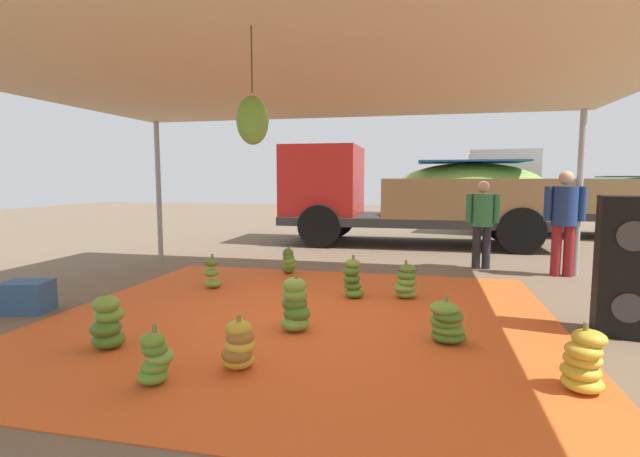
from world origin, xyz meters
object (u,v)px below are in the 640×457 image
Objects in this scene: cargo_truck_main at (410,193)px; crate_0 at (27,297)px; banana_bunch_3 at (108,323)px; banana_bunch_9 at (239,346)px; banana_bunch_4 at (583,362)px; worker_0 at (564,215)px; banana_bunch_8 at (353,280)px; banana_bunch_5 at (406,282)px; banana_bunch_7 at (212,274)px; banana_bunch_0 at (447,323)px; cargo_truck_far at (583,194)px; banana_bunch_6 at (289,262)px; worker_1 at (482,218)px; banana_bunch_2 at (295,306)px; banana_bunch_1 at (155,359)px; speaker_stack at (622,266)px.

cargo_truck_main reaches higher than crate_0.
banana_bunch_3 is 8.35m from cargo_truck_main.
banana_bunch_4 is at bearing 4.08° from banana_bunch_9.
banana_bunch_8 is at bearing -145.32° from worker_0.
cargo_truck_main is (-0.14, 5.38, 1.03)m from banana_bunch_5.
banana_bunch_7 is at bearing -179.86° from banana_bunch_5.
banana_bunch_5 is at bearing 105.68° from banana_bunch_0.
banana_bunch_7 is 0.07× the size of cargo_truck_far.
banana_bunch_0 is 0.91× the size of banana_bunch_5.
banana_bunch_4 reaches higher than banana_bunch_6.
banana_bunch_3 is 6.33m from worker_1.
cargo_truck_far reaches higher than banana_bunch_4.
worker_0 reaches higher than banana_bunch_9.
cargo_truck_main reaches higher than banana_bunch_4.
cargo_truck_far is (5.59, 9.75, 0.90)m from banana_bunch_2.
banana_bunch_4 is at bearing -19.68° from banana_bunch_2.
cargo_truck_main reaches higher than banana_bunch_8.
banana_bunch_5 reaches higher than banana_bunch_7.
banana_bunch_4 is 1.03× the size of banana_bunch_5.
banana_bunch_9 is (1.53, -2.69, -0.01)m from banana_bunch_7.
cargo_truck_main is at bearing 72.20° from banana_bunch_3.
banana_bunch_8 is at bearing -46.12° from banana_bunch_6.
cargo_truck_main is at bearing 91.44° from banana_bunch_5.
banana_bunch_3 is 4.09m from banana_bunch_4.
banana_bunch_2 is (0.72, 1.49, 0.07)m from banana_bunch_1.
speaker_stack is 2.80× the size of crate_0.
banana_bunch_1 is 0.33× the size of speaker_stack.
banana_bunch_4 is 4.74m from worker_0.
banana_bunch_6 is 0.80× the size of banana_bunch_8.
banana_bunch_6 is 4.58m from worker_0.
banana_bunch_3 is 1.98m from crate_0.
banana_bunch_2 is at bearing -133.93° from worker_0.
cargo_truck_far is at bearing 60.71° from banana_bunch_1.
banana_bunch_7 is 5.12m from speaker_stack.
banana_bunch_6 is at bearing -158.95° from worker_1.
crate_0 is at bearing -151.83° from worker_0.
worker_0 is 1.11× the size of worker_1.
banana_bunch_7 is (-1.00, 3.09, 0.01)m from banana_bunch_1.
banana_bunch_7 is (-0.81, -1.22, -0.00)m from banana_bunch_6.
banana_bunch_9 is 0.07× the size of cargo_truck_far.
banana_bunch_2 is 2.66m from banana_bunch_4.
banana_bunch_4 is at bearing -30.59° from banana_bunch_7.
banana_bunch_0 is at bearing 15.34° from banana_bunch_3.
banana_bunch_3 is at bearing -129.51° from banana_bunch_8.
banana_bunch_9 is at bearing -115.84° from worker_1.
speaker_stack is (4.01, 2.15, 0.51)m from banana_bunch_1.
banana_bunch_1 is at bearing -101.11° from cargo_truck_main.
banana_bunch_9 is at bearing -153.45° from speaker_stack.
cargo_truck_main is (0.57, 5.50, 1.00)m from banana_bunch_8.
banana_bunch_1 is 4.58m from speaker_stack.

